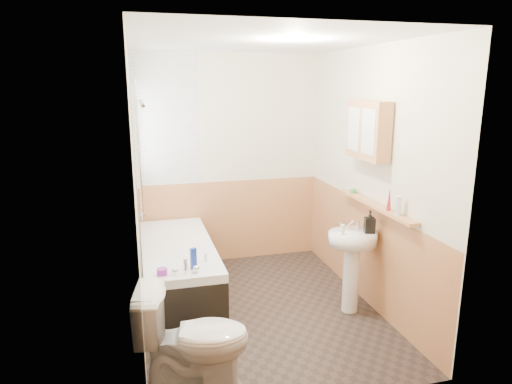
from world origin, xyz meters
The scene contains 26 objects.
floor centered at (0.00, 0.00, 0.00)m, with size 2.80×2.80×0.00m, color black.
ceiling centered at (0.00, 0.00, 2.50)m, with size 2.80×2.80×0.00m, color white.
wall_back centered at (0.00, 1.41, 1.25)m, with size 2.20×0.02×2.50m, color beige.
wall_front centered at (0.00, -1.41, 1.25)m, with size 2.20×0.02×2.50m, color beige.
wall_left centered at (-1.11, 0.00, 1.25)m, with size 0.02×2.80×2.50m, color beige.
wall_right centered at (1.11, 0.00, 1.25)m, with size 0.02×2.80×2.50m, color beige.
wainscot_right centered at (1.09, 0.00, 0.50)m, with size 0.01×2.80×1.00m, color tan.
wainscot_front centered at (0.00, -1.39, 0.50)m, with size 2.20×0.01×1.00m, color tan.
wainscot_back centered at (0.00, 1.39, 0.50)m, with size 2.20×0.01×1.00m, color tan.
tile_cladding_left centered at (-1.09, 0.00, 1.25)m, with size 0.01×2.80×2.50m, color white.
tile_return_back centered at (-0.73, 1.39, 1.75)m, with size 0.75×0.01×1.50m, color white.
window centered at (-1.06, 0.95, 1.65)m, with size 0.03×0.79×0.99m.
bathtub centered at (-0.73, 0.49, 0.30)m, with size 0.70×1.74×0.72m.
shower_riser centered at (-1.04, 0.42, 1.64)m, with size 0.11×0.09×1.32m.
toilet centered at (-0.76, -1.00, 0.39)m, with size 0.44×0.79×0.78m, color white.
sink centered at (0.84, -0.22, 0.57)m, with size 0.47×0.38×0.91m.
pine_shelf centered at (1.04, -0.25, 1.05)m, with size 0.10×1.25×0.03m, color tan.
medicine_cabinet centered at (1.01, -0.08, 1.73)m, with size 0.15×0.60×0.54m.
foam_can centered at (1.04, -0.62, 1.15)m, with size 0.05×0.05×0.17m, color silver.
green_bottle centered at (1.04, -0.47, 1.17)m, with size 0.04×0.04×0.20m, color maroon.
black_jar centered at (1.04, 0.20, 1.08)m, with size 0.06×0.06×0.04m, color #388447.
soap_bottle centered at (0.97, -0.28, 0.85)m, with size 0.09×0.21×0.10m, color black.
clear_bottle centered at (0.71, -0.28, 0.85)m, with size 0.03×0.03×0.10m, color silver.
blue_gel centered at (-0.65, -0.18, 0.67)m, with size 0.05×0.03×0.19m, color #19339E.
cream_jar centered at (-0.92, -0.24, 0.61)m, with size 0.09×0.09×0.06m, color purple.
orange_bottle centered at (-0.52, -0.05, 0.62)m, with size 0.03×0.03×0.08m, color silver.
Camera 1 is at (-1.08, -3.90, 2.15)m, focal length 32.00 mm.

